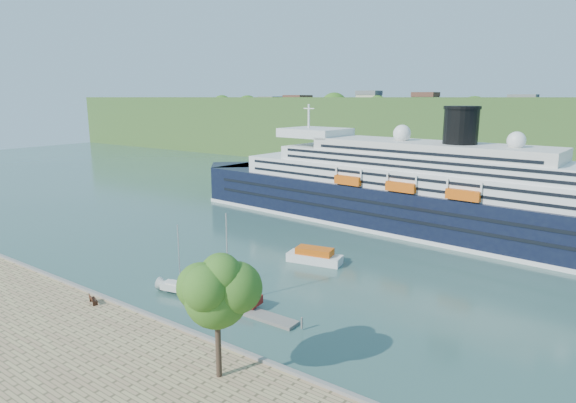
# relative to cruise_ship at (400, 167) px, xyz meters

# --- Properties ---
(ground) EXTENTS (400.00, 400.00, 0.00)m
(ground) POSITION_rel_cruise_ship_xyz_m (-5.77, -53.13, -11.36)
(ground) COLOR #2B4E48
(ground) RESTS_ON ground
(far_hillside) EXTENTS (400.00, 50.00, 24.00)m
(far_hillside) POSITION_rel_cruise_ship_xyz_m (-5.77, 91.87, 0.64)
(far_hillside) COLOR #345923
(far_hillside) RESTS_ON ground
(quay_coping) EXTENTS (220.00, 0.50, 0.30)m
(quay_coping) POSITION_rel_cruise_ship_xyz_m (-5.77, -53.33, -10.21)
(quay_coping) COLOR slate
(quay_coping) RESTS_ON promenade
(cruise_ship) EXTENTS (101.95, 21.82, 22.72)m
(cruise_ship) POSITION_rel_cruise_ship_xyz_m (0.00, 0.00, 0.00)
(cruise_ship) COLOR black
(cruise_ship) RESTS_ON ground
(park_bench) EXTENTS (1.84, 1.21, 1.10)m
(park_bench) POSITION_rel_cruise_ship_xyz_m (-13.50, -54.92, -9.81)
(park_bench) COLOR #432013
(park_bench) RESTS_ON promenade
(promenade_tree) EXTENTS (7.11, 7.11, 11.77)m
(promenade_tree) POSITION_rel_cruise_ship_xyz_m (8.32, -57.25, -4.47)
(promenade_tree) COLOR #32681B
(promenade_tree) RESTS_ON promenade
(floating_pontoon) EXTENTS (16.35, 2.18, 0.36)m
(floating_pontoon) POSITION_rel_cruise_ship_xyz_m (-0.72, -44.90, -11.18)
(floating_pontoon) COLOR gray
(floating_pontoon) RESTS_ON ground
(sailboat_white_near) EXTENTS (6.87, 3.17, 8.57)m
(sailboat_white_near) POSITION_rel_cruise_ship_xyz_m (-8.79, -45.61, -7.07)
(sailboat_white_near) COLOR silver
(sailboat_white_near) RESTS_ON ground
(sailboat_red) EXTENTS (8.34, 3.03, 10.54)m
(sailboat_red) POSITION_rel_cruise_ship_xyz_m (-2.02, -44.18, -6.09)
(sailboat_red) COLOR maroon
(sailboat_red) RESTS_ON ground
(tender_launch) EXTENTS (8.60, 4.36, 2.27)m
(tender_launch) POSITION_rel_cruise_ship_xyz_m (-1.97, -26.11, -10.22)
(tender_launch) COLOR #D6540C
(tender_launch) RESTS_ON ground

